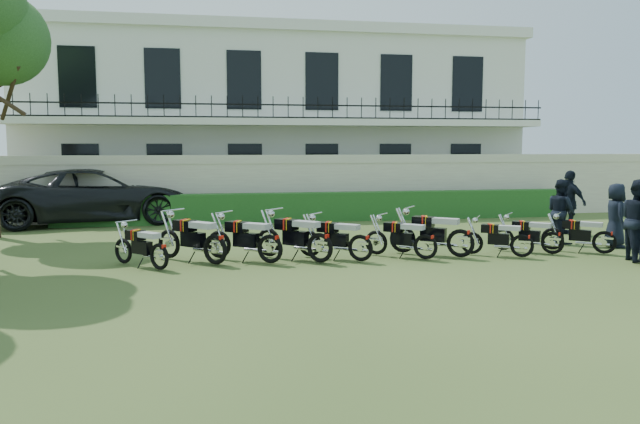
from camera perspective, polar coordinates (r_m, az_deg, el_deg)
The scene contains 19 objects.
ground at distance 14.69m, azimuth 1.61°, elevation -4.28°, with size 100.00×100.00×0.00m, color #31441B.
perimeter_wall at distance 22.38m, azimuth -2.67°, elevation 2.35°, with size 30.00×0.35×2.30m.
hedge at distance 21.80m, azimuth 0.23°, elevation 0.48°, with size 18.00×0.60×1.00m, color #1E4E1B.
building at distance 28.26m, azimuth -4.36°, elevation 8.29°, with size 20.40×9.60×7.40m.
motorcycle_0 at distance 13.61m, azimuth -14.50°, elevation -3.38°, with size 1.29×1.37×0.98m.
motorcycle_1 at distance 13.92m, azimuth -9.57°, elevation -2.72°, with size 1.60×1.55×1.16m.
motorcycle_2 at distance 13.94m, azimuth -4.58°, elevation -2.73°, with size 1.68×1.31×1.11m.
motorcycle_3 at distance 13.95m, azimuth -0.00°, elevation -2.61°, with size 1.61×1.53×1.16m.
motorcycle_4 at distance 14.16m, azimuth 3.73°, elevation -2.70°, with size 1.57×1.27×1.05m.
motorcycle_5 at distance 14.58m, azimuth 9.64°, elevation -2.59°, with size 1.45×1.27×1.00m.
motorcycle_6 at distance 14.98m, azimuth 12.75°, elevation -2.18°, with size 1.73×1.36×1.14m.
motorcycle_7 at distance 15.42m, azimuth 18.01°, elevation -2.46°, with size 1.49×0.98×0.93m.
motorcycle_8 at distance 16.11m, azimuth 20.51°, elevation -2.18°, with size 1.37×1.18×0.94m.
motorcycle_9 at distance 16.63m, azimuth 24.58°, elevation -2.07°, with size 1.41×1.18×0.96m.
suv at distance 22.53m, azimuth -19.80°, elevation 1.40°, with size 3.09×6.70×1.86m, color black.
officer_1 at distance 16.03m, azimuth 27.12°, elevation -0.67°, with size 0.92×0.71×1.88m, color black.
officer_3 at distance 17.92m, azimuth 25.40°, elevation -0.28°, with size 0.82×0.53×1.67m, color black.
officer_4 at distance 17.95m, azimuth 21.18°, elevation 0.04°, with size 0.85×0.66×1.75m, color black.
officer_5 at distance 19.85m, azimuth 21.83°, elevation 0.80°, with size 1.12×0.47×1.91m, color black.
Camera 1 is at (-3.03, -14.12, 2.67)m, focal length 35.00 mm.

